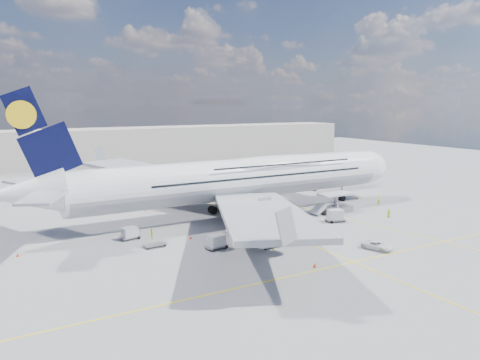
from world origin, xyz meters
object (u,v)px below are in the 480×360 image
cone_wing_left_outer (144,191)px  cone_wing_right_inner (191,237)px  catering_truck_outer (101,185)px  crew_tug (274,245)px  catering_truck_inner (149,194)px  dolly_nose_far (336,215)px  dolly_nose_near (290,237)px  cone_tail (18,255)px  crew_nose (379,200)px  crew_van (389,213)px  airliner (240,178)px  dolly_row_b (270,241)px  crew_wing (152,234)px  cargo_loader (335,206)px  cone_nose (357,198)px  crew_loader (318,208)px  cone_wing_right_outer (315,265)px  dolly_row_c (216,241)px  baggage_tug (236,229)px  dolly_row_a (154,245)px  jet_bridge (326,162)px  dolly_back (130,233)px  service_van (377,245)px  cone_wing_left_inner (145,210)px

cone_wing_left_outer → cone_wing_right_inner: cone_wing_left_outer is taller
catering_truck_outer → crew_tug: 56.58m
catering_truck_inner → crew_tug: bearing=-104.5°
dolly_nose_far → dolly_nose_near: bearing=-145.7°
dolly_nose_near → cone_tail: size_ratio=6.93×
crew_nose → crew_van: bearing=-159.2°
crew_nose → airliner: bearing=135.2°
dolly_row_b → crew_wing: (-13.17, 12.77, -0.21)m
cargo_loader → cone_nose: cargo_loader is taller
crew_loader → cone_wing_right_outer: bearing=-74.4°
dolly_nose_far → cone_wing_right_outer: bearing=-122.4°
cone_wing_left_outer → cone_wing_right_inner: bearing=-98.5°
dolly_row_c → cone_nose: 44.56m
dolly_nose_near → dolly_row_c: bearing=-171.6°
dolly_row_b → baggage_tug: bearing=94.0°
crew_loader → dolly_row_c: bearing=-104.0°
dolly_row_c → crew_loader: dolly_row_c is taller
crew_loader → cone_wing_right_inner: 27.97m
dolly_row_a → catering_truck_inner: (9.08, 28.33, 1.63)m
jet_bridge → crew_wing: 52.40m
dolly_nose_far → cone_wing_right_inner: bearing=-171.7°
dolly_back → service_van: (28.83, -22.41, -0.40)m
cargo_loader → dolly_row_b: bearing=-151.7°
crew_van → cone_tail: bearing=62.6°
dolly_row_b → cone_tail: 34.61m
crew_nose → cone_wing_right_inner: (-43.26, -3.18, -0.71)m
cone_wing_right_inner → cone_wing_right_outer: (8.48, -19.32, 0.03)m
cargo_loader → crew_wing: (-36.01, 0.49, -0.47)m
cone_wing_left_inner → cone_tail: (-23.75, -17.44, -0.00)m
cone_nose → cone_wing_left_inner: bearing=164.0°
crew_wing → cargo_loader: bearing=-82.1°
cone_wing_left_outer → cone_tail: bearing=-129.6°
crew_tug → cone_nose: size_ratio=2.96×
cargo_loader → crew_nose: size_ratio=4.40×
crew_nose → crew_van: (-6.60, -8.67, -0.21)m
dolly_back → cone_nose: (51.11, 4.72, -0.76)m
dolly_row_a → cone_wing_right_outer: 23.40m
dolly_row_a → cone_wing_right_outer: (14.67, -18.24, -0.07)m
cone_tail → crew_tug: bearing=-25.4°
cargo_loader → cone_wing_left_outer: bearing=123.8°
cargo_loader → airliner: bearing=156.8°
jet_bridge → catering_truck_outer: (-46.66, 23.93, -5.05)m
crew_wing → catering_truck_outer: bearing=5.5°
crew_loader → crew_tug: size_ratio=1.28×
cone_wing_right_inner → cone_wing_right_outer: cone_wing_right_outer is taller
airliner → dolly_nose_far: bearing=-47.4°
cone_wing_right_outer → cone_tail: size_ratio=1.13×
cargo_loader → catering_truck_inner: (-28.04, 24.61, 0.74)m
dolly_nose_near → baggage_tug: (-5.89, 6.25, 0.47)m
cargo_loader → cone_wing_right_inner: cargo_loader is taller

